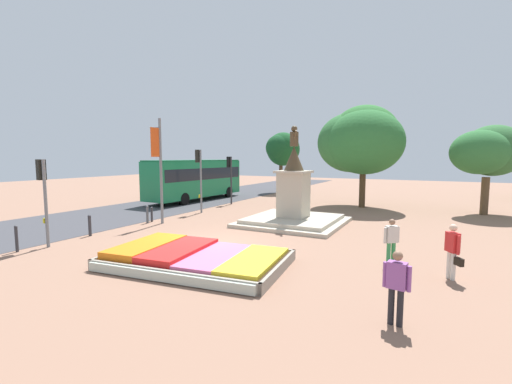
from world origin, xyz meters
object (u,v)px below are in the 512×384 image
object	(u,v)px
traffic_light_far_corner	(230,171)
kerb_bollard_north	(152,214)
flower_planter	(192,258)
kerb_bollard_mid_b	(147,214)
statue_monument	(293,205)
banner_pole	(160,168)
pedestrian_with_handbag	(453,249)
pedestrian_crossing_plaza	(397,283)
pedestrian_near_planter	(391,239)
kerb_bollard_mid_a	(90,225)
kerb_bollard_south	(16,238)
city_bus	(196,177)
traffic_light_near_crossing	(43,187)
traffic_light_mid_block	(199,170)

from	to	relation	value
traffic_light_far_corner	kerb_bollard_north	world-z (taller)	traffic_light_far_corner
flower_planter	kerb_bollard_mid_b	xyz separation A→B (m)	(-6.60, 4.57, 0.27)
statue_monument	banner_pole	distance (m)	7.28
pedestrian_with_handbag	pedestrian_crossing_plaza	size ratio (longest dim) A/B	1.01
statue_monument	pedestrian_near_planter	distance (m)	7.41
kerb_bollard_mid_a	kerb_bollard_mid_b	world-z (taller)	kerb_bollard_mid_b
pedestrian_near_planter	kerb_bollard_north	xyz separation A→B (m)	(-12.49, 2.04, -0.45)
banner_pole	traffic_light_far_corner	bearing A→B (deg)	95.64
banner_pole	kerb_bollard_north	size ratio (longest dim) A/B	6.81
banner_pole	pedestrian_near_planter	bearing A→B (deg)	-9.31
pedestrian_with_handbag	banner_pole	bearing A→B (deg)	169.50
pedestrian_near_planter	kerb_bollard_south	size ratio (longest dim) A/B	1.53
statue_monument	pedestrian_near_planter	xyz separation A→B (m)	(5.39, -5.08, -0.14)
traffic_light_far_corner	city_bus	xyz separation A→B (m)	(-3.72, 0.66, -0.61)
pedestrian_with_handbag	pedestrian_crossing_plaza	distance (m)	3.84
traffic_light_far_corner	flower_planter	bearing A→B (deg)	-62.92
city_bus	pedestrian_near_planter	distance (m)	19.46
city_bus	kerb_bollard_mid_b	world-z (taller)	city_bus
pedestrian_crossing_plaza	kerb_bollard_south	xyz separation A→B (m)	(-13.08, -0.54, -0.39)
flower_planter	city_bus	world-z (taller)	city_bus
statue_monument	pedestrian_crossing_plaza	world-z (taller)	statue_monument
kerb_bollard_south	city_bus	bearing A→B (deg)	103.22
statue_monument	kerb_bollard_mid_b	bearing A→B (deg)	-153.66
pedestrian_crossing_plaza	kerb_bollard_mid_b	size ratio (longest dim) A/B	1.66
traffic_light_far_corner	kerb_bollard_south	xyz separation A→B (m)	(-0.07, -14.88, -1.98)
statue_monument	kerb_bollard_mid_a	size ratio (longest dim) A/B	5.36
traffic_light_far_corner	pedestrian_with_handbag	size ratio (longest dim) A/B	2.21
traffic_light_far_corner	banner_pole	bearing A→B (deg)	-84.36
traffic_light_far_corner	kerb_bollard_mid_b	world-z (taller)	traffic_light_far_corner
pedestrian_with_handbag	kerb_bollard_mid_b	xyz separation A→B (m)	(-14.08, 2.18, -0.40)
pedestrian_crossing_plaza	kerb_bollard_mid_a	size ratio (longest dim) A/B	1.66
kerb_bollard_north	flower_planter	bearing A→B (deg)	-36.68
traffic_light_near_crossing	kerb_bollard_south	world-z (taller)	traffic_light_near_crossing
flower_planter	kerb_bollard_mid_a	xyz separation A→B (m)	(-6.66, 1.17, 0.27)
banner_pole	kerb_bollard_south	bearing A→B (deg)	-97.47
flower_planter	kerb_bollard_north	xyz separation A→B (m)	(-6.70, 4.99, 0.20)
banner_pole	pedestrian_crossing_plaza	xyz separation A→B (m)	(12.20, -6.14, -2.05)
banner_pole	kerb_bollard_mid_a	bearing A→B (deg)	-102.14
traffic_light_mid_block	traffic_light_near_crossing	bearing A→B (deg)	-91.53
statue_monument	kerb_bollard_mid_a	distance (m)	9.85
traffic_light_near_crossing	pedestrian_crossing_plaza	world-z (taller)	traffic_light_near_crossing
flower_planter	traffic_light_mid_block	world-z (taller)	traffic_light_mid_block
city_bus	statue_monument	bearing A→B (deg)	-27.83
pedestrian_with_handbag	pedestrian_near_planter	world-z (taller)	pedestrian_with_handbag
statue_monument	traffic_light_far_corner	bearing A→B (deg)	144.55
statue_monument	kerb_bollard_south	distance (m)	12.17
kerb_bollard_mid_a	traffic_light_near_crossing	bearing A→B (deg)	-85.48
traffic_light_near_crossing	pedestrian_crossing_plaza	distance (m)	12.92
statue_monument	traffic_light_mid_block	distance (m)	6.89
flower_planter	pedestrian_with_handbag	xyz separation A→B (m)	(7.48, 2.39, 0.67)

